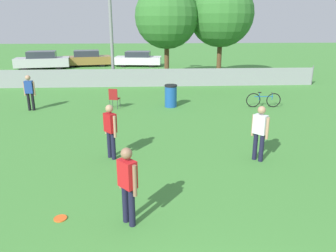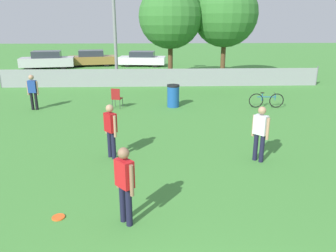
# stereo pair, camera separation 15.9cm
# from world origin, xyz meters

# --- Properties ---
(fence_backline) EXTENTS (19.67, 0.07, 1.21)m
(fence_backline) POSITION_xyz_m (0.00, 18.00, 0.55)
(fence_backline) COLOR gray
(fence_backline) RESTS_ON ground_plane
(tree_near_pole) EXTENTS (4.11, 4.11, 6.23)m
(tree_near_pole) POSITION_xyz_m (0.65, 20.01, 4.17)
(tree_near_pole) COLOR brown
(tree_near_pole) RESTS_ON ground_plane
(tree_far_right) EXTENTS (4.30, 4.30, 6.49)m
(tree_far_right) POSITION_xyz_m (4.30, 20.49, 4.33)
(tree_far_right) COLOR brown
(tree_far_right) RESTS_ON ground_plane
(player_thrower_red) EXTENTS (0.41, 0.42, 1.63)m
(player_thrower_red) POSITION_xyz_m (-0.98, 3.53, 0.94)
(player_thrower_red) COLOR #191933
(player_thrower_red) RESTS_ON ground_plane
(player_receiver_white) EXTENTS (0.41, 0.42, 1.63)m
(player_receiver_white) POSITION_xyz_m (2.58, 6.47, 0.94)
(player_receiver_white) COLOR #191933
(player_receiver_white) RESTS_ON ground_plane
(player_defender_red) EXTENTS (0.41, 0.42, 1.63)m
(player_defender_red) POSITION_xyz_m (-1.68, 6.87, 0.94)
(player_defender_red) COLOR #191933
(player_defender_red) RESTS_ON ground_plane
(spectator_in_blue) EXTENTS (0.51, 0.24, 1.61)m
(spectator_in_blue) POSITION_xyz_m (-5.91, 12.60, 0.92)
(spectator_in_blue) COLOR black
(spectator_in_blue) RESTS_ON ground_plane
(frisbee_disc) EXTENTS (0.27, 0.27, 0.03)m
(frisbee_disc) POSITION_xyz_m (-2.41, 3.76, 0.01)
(frisbee_disc) COLOR #E5591E
(frisbee_disc) RESTS_ON ground_plane
(folding_chair_sideline) EXTENTS (0.51, 0.51, 0.94)m
(folding_chair_sideline) POSITION_xyz_m (-2.18, 12.73, 0.54)
(folding_chair_sideline) COLOR #333338
(folding_chair_sideline) RESTS_ON ground_plane
(bicycle_sideline) EXTENTS (1.63, 0.44, 0.73)m
(bicycle_sideline) POSITION_xyz_m (4.82, 12.57, 0.35)
(bicycle_sideline) COLOR black
(bicycle_sideline) RESTS_ON ground_plane
(trash_bin) EXTENTS (0.59, 0.59, 1.05)m
(trash_bin) POSITION_xyz_m (0.46, 12.90, 0.53)
(trash_bin) COLOR #194C99
(trash_bin) RESTS_ON ground_plane
(parked_car_silver) EXTENTS (4.65, 2.51, 1.47)m
(parked_car_silver) POSITION_xyz_m (-9.64, 26.67, 0.71)
(parked_car_silver) COLOR black
(parked_car_silver) RESTS_ON ground_plane
(parked_car_tan) EXTENTS (4.39, 2.41, 1.40)m
(parked_car_tan) POSITION_xyz_m (-6.13, 28.11, 0.68)
(parked_car_tan) COLOR black
(parked_car_tan) RESTS_ON ground_plane
(parked_car_white) EXTENTS (4.28, 2.27, 1.31)m
(parked_car_white) POSITION_xyz_m (-1.52, 27.92, 0.64)
(parked_car_white) COLOR black
(parked_car_white) RESTS_ON ground_plane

